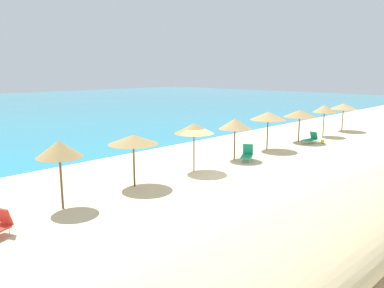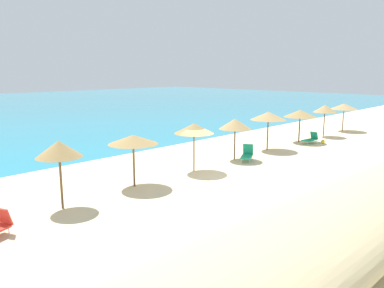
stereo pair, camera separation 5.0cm
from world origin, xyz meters
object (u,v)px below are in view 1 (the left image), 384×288
object	(u,v)px
beach_umbrella_6	(235,124)
lounge_chair_1	(310,139)
beach_umbrella_5	(194,128)
beach_ball	(323,142)
beach_umbrella_8	(300,113)
beach_umbrella_3	(59,149)
beach_umbrella_10	(344,106)
lounge_chair_0	(247,154)
beach_umbrella_7	(268,116)
beach_umbrella_4	(133,140)
beach_umbrella_9	(325,109)

from	to	relation	value
beach_umbrella_6	lounge_chair_1	size ratio (longest dim) A/B	1.77
beach_umbrella_5	beach_ball	size ratio (longest dim) A/B	9.13
beach_umbrella_8	lounge_chair_1	size ratio (longest dim) A/B	1.73
beach_umbrella_3	beach_umbrella_10	xyz separation A→B (m)	(29.05, 0.34, -0.21)
beach_umbrella_10	beach_ball	world-z (taller)	beach_umbrella_10
beach_umbrella_6	beach_umbrella_8	world-z (taller)	beach_umbrella_6
beach_umbrella_5	lounge_chair_0	bearing A→B (deg)	-8.57
beach_umbrella_7	beach_umbrella_8	bearing A→B (deg)	-0.88
lounge_chair_1	lounge_chair_0	bearing A→B (deg)	95.46
beach_umbrella_4	beach_ball	distance (m)	17.75
beach_ball	lounge_chair_0	bearing A→B (deg)	174.82
beach_umbrella_4	beach_umbrella_6	xyz separation A→B (m)	(8.18, 0.02, -0.03)
beach_umbrella_4	beach_umbrella_9	distance (m)	20.72
beach_umbrella_7	beach_ball	world-z (taller)	beach_umbrella_7
beach_umbrella_7	beach_umbrella_10	distance (m)	12.73
beach_umbrella_9	beach_umbrella_10	size ratio (longest dim) A/B	1.06
beach_umbrella_4	beach_umbrella_9	bearing A→B (deg)	-0.31
beach_umbrella_3	beach_umbrella_4	distance (m)	4.06
beach_umbrella_7	lounge_chair_0	distance (m)	4.45
beach_umbrella_7	beach_umbrella_8	world-z (taller)	beach_umbrella_7
beach_umbrella_7	lounge_chair_0	world-z (taller)	beach_umbrella_7
beach_umbrella_3	beach_umbrella_8	world-z (taller)	beach_umbrella_3
beach_umbrella_8	beach_umbrella_9	xyz separation A→B (m)	(3.92, -0.24, 0.13)
beach_umbrella_9	lounge_chair_1	world-z (taller)	beach_umbrella_9
beach_umbrella_4	lounge_chair_0	size ratio (longest dim) A/B	1.80
beach_umbrella_6	beach_ball	world-z (taller)	beach_umbrella_6
beach_umbrella_5	beach_umbrella_7	world-z (taller)	beach_umbrella_7
beach_umbrella_4	beach_umbrella_6	distance (m)	8.18
beach_ball	beach_umbrella_8	bearing A→B (deg)	112.95
beach_umbrella_9	beach_umbrella_10	xyz separation A→B (m)	(4.29, 0.11, -0.11)
beach_ball	beach_umbrella_6	bearing A→B (deg)	170.11
beach_umbrella_5	beach_umbrella_10	size ratio (longest dim) A/B	1.06
beach_umbrella_8	lounge_chair_1	distance (m)	2.19
beach_umbrella_10	lounge_chair_1	xyz separation A→B (m)	(-8.13, -0.87, -1.98)
beach_umbrella_6	beach_umbrella_10	distance (m)	16.83
beach_umbrella_4	beach_umbrella_10	size ratio (longest dim) A/B	1.00
beach_umbrella_8	lounge_chair_0	bearing A→B (deg)	-173.78
beach_umbrella_9	beach_umbrella_3	bearing A→B (deg)	-179.47
beach_umbrella_3	beach_umbrella_10	world-z (taller)	beach_umbrella_3
beach_umbrella_5	lounge_chair_1	bearing A→B (deg)	-3.29
lounge_chair_1	beach_ball	size ratio (longest dim) A/B	4.97
beach_umbrella_10	beach_umbrella_3	bearing A→B (deg)	-179.33
beach_umbrella_5	beach_ball	world-z (taller)	beach_umbrella_5
beach_umbrella_4	beach_umbrella_10	bearing A→B (deg)	-0.01
beach_umbrella_5	beach_ball	xyz separation A→B (m)	(13.36, -1.47, -2.36)
beach_umbrella_7	beach_umbrella_4	bearing A→B (deg)	-179.11
beach_umbrella_6	lounge_chair_1	bearing A→B (deg)	-5.87
beach_umbrella_7	lounge_chair_0	xyz separation A→B (m)	(-3.82, -0.98, -2.07)
beach_umbrella_7	lounge_chair_1	size ratio (longest dim) A/B	1.84
beach_umbrella_6	beach_umbrella_3	bearing A→B (deg)	-178.29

